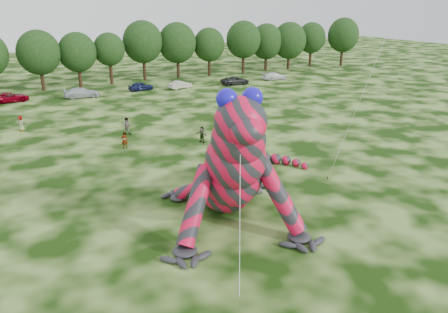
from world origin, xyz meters
TOP-DOWN VIEW (x-y plane):
  - ground at (0.00, 0.00)m, footprint 240.00×240.00m
  - inflatable_gecko at (-3.74, 6.17)m, footprint 19.50×21.59m
  - tree_7 at (-10.08, 56.80)m, footprint 6.68×6.01m
  - tree_8 at (-4.22, 56.99)m, footprint 6.14×5.53m
  - tree_9 at (1.06, 57.35)m, footprint 5.27×4.74m
  - tree_10 at (7.40, 58.58)m, footprint 7.09×6.38m
  - tree_11 at (13.79, 58.20)m, footprint 7.01×6.31m
  - tree_12 at (20.01, 57.74)m, footprint 5.99×5.39m
  - tree_13 at (27.13, 57.13)m, footprint 6.83×6.15m
  - tree_14 at (33.46, 58.72)m, footprint 6.82×6.14m
  - tree_15 at (38.47, 57.77)m, footprint 7.17×6.45m
  - tree_16 at (45.45, 59.37)m, footprint 6.26×5.63m
  - tree_17 at (51.95, 56.66)m, footprint 6.98×6.28m
  - car_2 at (-15.22, 49.69)m, footprint 5.12×2.68m
  - car_3 at (-5.68, 48.20)m, footprint 5.18×2.33m
  - car_4 at (3.82, 49.49)m, footprint 4.05×1.88m
  - car_5 at (10.01, 47.98)m, footprint 4.19×2.16m
  - car_6 at (19.82, 47.08)m, footprint 4.98×2.34m
  - car_7 at (28.56, 48.07)m, footprint 4.80×2.26m
  - spectator_4 at (-14.94, 33.04)m, footprint 0.86×0.99m
  - spectator_1 at (-4.94, 26.26)m, footprint 1.16×1.09m
  - spectator_2 at (12.56, 31.74)m, footprint 1.07×1.19m
  - spectator_5 at (1.07, 20.01)m, footprint 1.04×1.57m
  - spectator_0 at (-6.45, 21.61)m, footprint 0.70×0.55m
  - spectator_3 at (11.22, 31.47)m, footprint 0.68×1.00m

SIDE VIEW (x-z plane):
  - ground at x=0.00m, z-range 0.00..0.00m
  - car_5 at x=10.01m, z-range 0.00..1.32m
  - car_4 at x=3.82m, z-range 0.00..1.34m
  - car_7 at x=28.56m, z-range 0.00..1.36m
  - car_2 at x=-15.22m, z-range 0.00..1.37m
  - car_6 at x=19.82m, z-range 0.00..1.38m
  - car_3 at x=-5.68m, z-range 0.00..1.48m
  - spectator_3 at x=11.22m, z-range 0.00..1.57m
  - spectator_2 at x=12.56m, z-range 0.00..1.60m
  - spectator_5 at x=1.07m, z-range 0.00..1.62m
  - spectator_4 at x=-14.94m, z-range 0.00..1.70m
  - spectator_0 at x=-6.45m, z-range 0.00..1.71m
  - spectator_1 at x=-4.94m, z-range 0.00..1.89m
  - tree_9 at x=1.06m, z-range 0.00..8.68m
  - tree_8 at x=-4.22m, z-range 0.00..8.94m
  - tree_12 at x=20.01m, z-range 0.00..8.97m
  - inflatable_gecko at x=-3.74m, z-range 0.00..9.17m
  - tree_16 at x=45.45m, z-range 0.00..9.37m
  - tree_14 at x=33.46m, z-range 0.00..9.40m
  - tree_7 at x=-10.08m, z-range 0.00..9.48m
  - tree_15 at x=38.47m, z-range 0.00..9.63m
  - tree_11 at x=13.79m, z-range 0.00..10.07m
  - tree_13 at x=27.13m, z-range 0.00..10.13m
  - tree_17 at x=51.95m, z-range 0.00..10.30m
  - tree_10 at x=7.40m, z-range 0.00..10.50m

